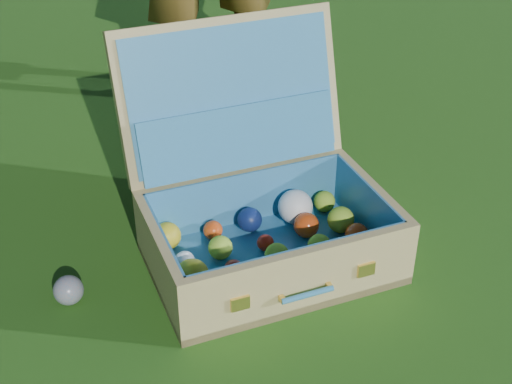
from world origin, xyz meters
name	(u,v)px	position (x,y,z in m)	size (l,w,h in m)	color
ground	(274,232)	(0.00, 0.00, 0.00)	(60.00, 60.00, 0.00)	#215114
stray_ball	(68,290)	(-0.62, -0.03, 0.04)	(0.08, 0.08, 0.08)	teal
suitcase	(259,196)	(-0.07, -0.04, 0.17)	(0.70, 0.66, 0.61)	tan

